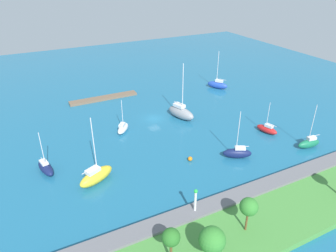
% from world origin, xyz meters
% --- Properties ---
extents(water, '(160.00, 160.00, 0.00)m').
position_xyz_m(water, '(0.00, 0.00, 0.00)').
color(water, '#1E668C').
rests_on(water, ground).
extents(pier_dock, '(18.36, 2.56, 0.62)m').
position_xyz_m(pier_dock, '(7.30, -17.12, 0.31)').
color(pier_dock, brown).
rests_on(pier_dock, ground).
extents(breakwater, '(69.38, 2.89, 1.35)m').
position_xyz_m(breakwater, '(0.00, 31.98, 0.68)').
color(breakwater, slate).
rests_on(breakwater, ground).
extents(shoreline_park, '(47.25, 10.09, 0.96)m').
position_xyz_m(shoreline_park, '(0.00, 37.67, 0.48)').
color(shoreline_park, '#478C3D').
rests_on(shoreline_park, ground).
extents(harbor_beacon, '(0.56, 0.56, 3.73)m').
position_xyz_m(harbor_beacon, '(8.06, 31.98, 3.50)').
color(harbor_beacon, silver).
rests_on(harbor_beacon, breakwater).
extents(park_tree_midwest, '(2.20, 2.20, 5.03)m').
position_xyz_m(park_tree_midwest, '(14.88, 37.74, 4.81)').
color(park_tree_midwest, brown).
rests_on(park_tree_midwest, shoreline_park).
extents(park_tree_center, '(2.43, 2.43, 5.24)m').
position_xyz_m(park_tree_center, '(3.67, 37.87, 4.94)').
color(park_tree_center, brown).
rests_on(park_tree_center, shoreline_park).
extents(park_tree_west, '(3.25, 3.25, 4.73)m').
position_xyz_m(park_tree_west, '(10.41, 39.59, 4.06)').
color(park_tree_west, brown).
rests_on(park_tree_west, shoreline_park).
extents(sailboat_navy_inner_mooring, '(2.99, 5.71, 8.04)m').
position_xyz_m(sailboat_navy_inner_mooring, '(25.82, 10.65, 0.87)').
color(sailboat_navy_inner_mooring, '#141E4C').
rests_on(sailboat_navy_inner_mooring, water).
extents(sailboat_yellow_near_pier, '(6.94, 4.83, 11.93)m').
position_xyz_m(sailboat_yellow_near_pier, '(18.59, 17.55, 1.29)').
color(sailboat_yellow_near_pier, yellow).
rests_on(sailboat_yellow_near_pier, water).
extents(sailboat_blue_west_end, '(4.92, 6.19, 10.97)m').
position_xyz_m(sailboat_blue_west_end, '(-25.13, -10.12, 1.16)').
color(sailboat_blue_west_end, '#2347B2').
rests_on(sailboat_blue_west_end, water).
extents(sailboat_green_lone_north, '(5.18, 2.24, 9.39)m').
position_xyz_m(sailboat_green_lone_north, '(-22.28, 25.69, 1.00)').
color(sailboat_green_lone_north, '#19724C').
rests_on(sailboat_green_lone_north, water).
extents(sailboat_white_by_breakwater, '(4.25, 4.67, 7.39)m').
position_xyz_m(sailboat_white_by_breakwater, '(8.72, 2.75, 0.88)').
color(sailboat_white_by_breakwater, white).
rests_on(sailboat_white_by_breakwater, water).
extents(sailboat_red_east_end, '(2.97, 5.13, 7.02)m').
position_xyz_m(sailboat_red_east_end, '(-19.14, 17.22, 0.86)').
color(sailboat_red_east_end, red).
rests_on(sailboat_red_east_end, water).
extents(sailboat_gray_mid_basin, '(4.79, 8.00, 13.44)m').
position_xyz_m(sailboat_gray_mid_basin, '(-5.84, 2.56, 1.52)').
color(sailboat_gray_mid_basin, gray).
rests_on(sailboat_gray_mid_basin, water).
extents(sailboat_navy_off_beacon, '(5.60, 4.15, 9.66)m').
position_xyz_m(sailboat_navy_off_beacon, '(-7.21, 22.21, 1.05)').
color(sailboat_navy_off_beacon, '#141E4C').
rests_on(sailboat_navy_off_beacon, water).
extents(mooring_buoy_orange, '(0.85, 0.85, 0.85)m').
position_xyz_m(mooring_buoy_orange, '(1.29, 19.12, 0.42)').
color(mooring_buoy_orange, orange).
rests_on(mooring_buoy_orange, water).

